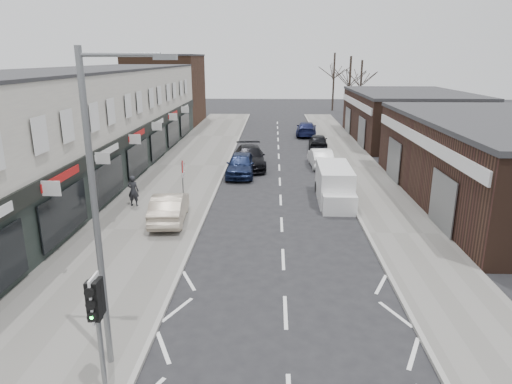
# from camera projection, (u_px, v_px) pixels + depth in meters

# --- Properties ---
(ground) EXTENTS (160.00, 160.00, 0.00)m
(ground) POSITION_uv_depth(u_px,v_px,m) (287.00, 350.00, 12.74)
(ground) COLOR black
(ground) RESTS_ON ground
(pavement_left) EXTENTS (5.50, 64.00, 0.12)m
(pavement_left) POSITION_uv_depth(u_px,v_px,m) (189.00, 166.00, 34.05)
(pavement_left) COLOR slate
(pavement_left) RESTS_ON ground
(pavement_right) EXTENTS (3.50, 64.00, 0.12)m
(pavement_right) POSITION_uv_depth(u_px,v_px,m) (357.00, 167.00, 33.58)
(pavement_right) COLOR slate
(pavement_right) RESTS_ON ground
(shop_terrace_left) EXTENTS (8.00, 41.00, 7.10)m
(shop_terrace_left) POSITION_uv_depth(u_px,v_px,m) (81.00, 123.00, 30.92)
(shop_terrace_left) COLOR beige
(shop_terrace_left) RESTS_ON ground
(brick_block_far) EXTENTS (8.00, 10.00, 8.00)m
(brick_block_far) POSITION_uv_depth(u_px,v_px,m) (166.00, 90.00, 55.22)
(brick_block_far) COLOR #452C1D
(brick_block_far) RESTS_ON ground
(right_unit_near) EXTENTS (10.00, 18.00, 4.50)m
(right_unit_near) POSITION_uv_depth(u_px,v_px,m) (509.00, 164.00, 25.04)
(right_unit_near) COLOR #342018
(right_unit_near) RESTS_ON ground
(right_unit_far) EXTENTS (10.00, 16.00, 4.50)m
(right_unit_far) POSITION_uv_depth(u_px,v_px,m) (407.00, 117.00, 44.20)
(right_unit_far) COLOR #342018
(right_unit_far) RESTS_ON ground
(tree_far_a) EXTENTS (3.60, 3.60, 8.00)m
(tree_far_a) POSITION_uv_depth(u_px,v_px,m) (347.00, 121.00, 58.39)
(tree_far_a) COLOR #382D26
(tree_far_a) RESTS_ON ground
(tree_far_b) EXTENTS (3.60, 3.60, 7.50)m
(tree_far_b) POSITION_uv_depth(u_px,v_px,m) (359.00, 115.00, 64.04)
(tree_far_b) COLOR #382D26
(tree_far_b) RESTS_ON ground
(tree_far_c) EXTENTS (3.60, 3.60, 8.50)m
(tree_far_c) POSITION_uv_depth(u_px,v_px,m) (332.00, 110.00, 69.90)
(tree_far_c) COLOR #382D26
(tree_far_c) RESTS_ON ground
(traffic_light) EXTENTS (0.28, 0.60, 3.10)m
(traffic_light) POSITION_uv_depth(u_px,v_px,m) (96.00, 309.00, 10.29)
(traffic_light) COLOR slate
(traffic_light) RESTS_ON pavement_left
(street_lamp) EXTENTS (2.23, 0.22, 8.00)m
(street_lamp) POSITION_uv_depth(u_px,v_px,m) (101.00, 200.00, 10.83)
(street_lamp) COLOR slate
(street_lamp) RESTS_ON pavement_left
(warning_sign) EXTENTS (0.12, 0.80, 2.70)m
(warning_sign) POSITION_uv_depth(u_px,v_px,m) (183.00, 170.00, 23.80)
(warning_sign) COLOR slate
(warning_sign) RESTS_ON pavement_left
(white_van) EXTENTS (1.86, 5.13, 1.99)m
(white_van) POSITION_uv_depth(u_px,v_px,m) (334.00, 185.00, 25.73)
(white_van) COLOR white
(white_van) RESTS_ON ground
(sedan_on_pavement) EXTENTS (1.85, 4.41, 1.42)m
(sedan_on_pavement) POSITION_uv_depth(u_px,v_px,m) (169.00, 207.00, 22.27)
(sedan_on_pavement) COLOR #B7A792
(sedan_on_pavement) RESTS_ON pavement_left
(pedestrian) EXTENTS (0.65, 0.47, 1.68)m
(pedestrian) POSITION_uv_depth(u_px,v_px,m) (133.00, 191.00, 24.54)
(pedestrian) COLOR #222327
(pedestrian) RESTS_ON pavement_left
(parked_car_left_a) EXTENTS (1.96, 4.65, 1.57)m
(parked_car_left_a) POSITION_uv_depth(u_px,v_px,m) (241.00, 164.00, 31.31)
(parked_car_left_a) COLOR #141E3E
(parked_car_left_a) RESTS_ON ground
(parked_car_left_b) EXTENTS (2.72, 5.61, 1.57)m
(parked_car_left_b) POSITION_uv_depth(u_px,v_px,m) (250.00, 157.00, 33.59)
(parked_car_left_b) COLOR black
(parked_car_left_b) RESTS_ON ground
(parked_car_right_a) EXTENTS (1.68, 4.27, 1.38)m
(parked_car_right_a) POSITION_uv_depth(u_px,v_px,m) (320.00, 157.00, 33.94)
(parked_car_right_a) COLOR silver
(parked_car_right_a) RESTS_ON ground
(parked_car_right_b) EXTENTS (1.87, 4.12, 1.37)m
(parked_car_right_b) POSITION_uv_depth(u_px,v_px,m) (318.00, 142.00, 40.34)
(parked_car_right_b) COLOR black
(parked_car_right_b) RESTS_ON ground
(parked_car_right_c) EXTENTS (2.40, 5.09, 1.44)m
(parked_car_right_c) POSITION_uv_depth(u_px,v_px,m) (306.00, 129.00, 47.29)
(parked_car_right_c) COLOR #151B43
(parked_car_right_c) RESTS_ON ground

